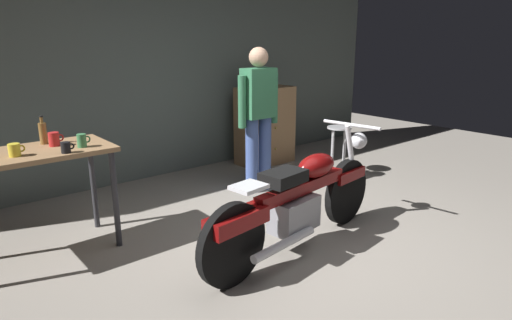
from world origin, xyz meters
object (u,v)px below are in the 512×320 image
object	(u,v)px
mug_red_diner	(54,139)
bottle	(43,133)
mug_black_matte	(66,147)
motorcycle	(300,200)
mug_green_speckled	(82,141)
mug_yellow_tall	(15,150)
shop_stool	(339,137)
person_standing	(259,114)
wooden_dresser	(265,126)

from	to	relation	value
mug_red_diner	bottle	world-z (taller)	bottle
mug_red_diner	mug_black_matte	xyz separation A→B (m)	(0.00, -0.30, -0.01)
motorcycle	mug_black_matte	xyz separation A→B (m)	(-1.52, 1.06, 0.49)
mug_green_speckled	mug_black_matte	xyz separation A→B (m)	(-0.16, -0.11, -0.01)
mug_yellow_tall	mug_black_matte	size ratio (longest dim) A/B	1.16
motorcycle	shop_stool	size ratio (longest dim) A/B	3.41
motorcycle	mug_green_speckled	bearing A→B (deg)	131.85
motorcycle	shop_stool	world-z (taller)	motorcycle
person_standing	wooden_dresser	bearing A→B (deg)	-134.97
mug_black_matte	wooden_dresser	bearing A→B (deg)	21.01
person_standing	mug_black_matte	size ratio (longest dim) A/B	16.25
person_standing	wooden_dresser	xyz separation A→B (m)	(0.84, 0.85, -0.38)
mug_yellow_tall	mug_green_speckled	world-z (taller)	mug_green_speckled
motorcycle	shop_stool	bearing A→B (deg)	24.24
shop_stool	bottle	bearing A→B (deg)	175.36
bottle	motorcycle	bearing A→B (deg)	-43.48
shop_stool	mug_yellow_tall	distance (m)	3.83
mug_yellow_tall	mug_green_speckled	distance (m)	0.49
mug_green_speckled	bottle	world-z (taller)	bottle
shop_stool	wooden_dresser	xyz separation A→B (m)	(-0.40, 1.03, 0.05)
motorcycle	mug_black_matte	size ratio (longest dim) A/B	21.21
wooden_dresser	mug_red_diner	distance (m)	3.23
shop_stool	mug_green_speckled	xyz separation A→B (m)	(-3.31, -0.04, 0.46)
mug_black_matte	bottle	size ratio (longest dim) A/B	0.43
motorcycle	mug_yellow_tall	size ratio (longest dim) A/B	18.26
wooden_dresser	mug_yellow_tall	bearing A→B (deg)	-163.06
motorcycle	bottle	world-z (taller)	bottle
mug_yellow_tall	wooden_dresser	bearing A→B (deg)	16.94
wooden_dresser	shop_stool	bearing A→B (deg)	-69.06
motorcycle	mug_green_speckled	distance (m)	1.87
shop_stool	wooden_dresser	size ratio (longest dim) A/B	0.58
mug_yellow_tall	bottle	distance (m)	0.41
wooden_dresser	bottle	size ratio (longest dim) A/B	4.56
shop_stool	mug_black_matte	bearing A→B (deg)	-177.59
motorcycle	mug_red_diner	bearing A→B (deg)	130.82
motorcycle	mug_green_speckled	size ratio (longest dim) A/B	19.81
bottle	person_standing	bearing A→B (deg)	-2.50
wooden_dresser	mug_black_matte	distance (m)	3.32
person_standing	mug_green_speckled	xyz separation A→B (m)	(-2.08, -0.22, 0.03)
mug_yellow_tall	motorcycle	bearing A→B (deg)	-32.96
mug_yellow_tall	bottle	size ratio (longest dim) A/B	0.50
mug_green_speckled	bottle	bearing A→B (deg)	123.16
mug_yellow_tall	mug_black_matte	xyz separation A→B (m)	(0.33, -0.14, -0.01)
mug_black_matte	mug_red_diner	bearing A→B (deg)	90.17
mug_red_diner	mug_black_matte	size ratio (longest dim) A/B	1.19
mug_green_speckled	mug_red_diner	bearing A→B (deg)	130.87
motorcycle	person_standing	size ratio (longest dim) A/B	1.31
mug_yellow_tall	bottle	world-z (taller)	bottle
mug_green_speckled	motorcycle	bearing A→B (deg)	-40.65
person_standing	mug_yellow_tall	world-z (taller)	person_standing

